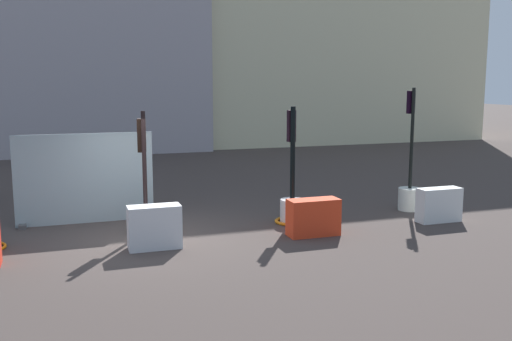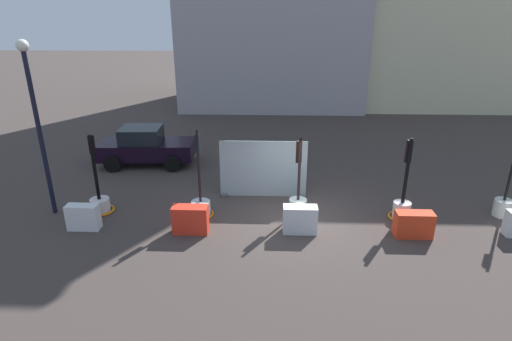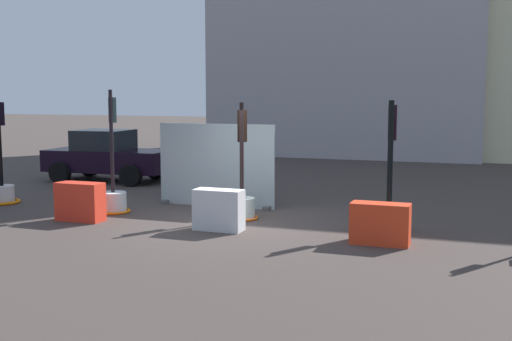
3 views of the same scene
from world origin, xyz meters
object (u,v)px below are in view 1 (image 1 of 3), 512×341
construction_barrier_2 (154,227)px  construction_barrier_4 (439,205)px  traffic_light_4 (410,186)px  construction_barrier_3 (313,217)px  traffic_light_3 (292,200)px  traffic_light_2 (146,210)px

construction_barrier_2 → construction_barrier_4: 6.71m
traffic_light_4 → construction_barrier_2: traffic_light_4 is taller
construction_barrier_3 → traffic_light_4: bearing=23.4°
construction_barrier_3 → construction_barrier_4: size_ratio=1.05×
traffic_light_4 → construction_barrier_4: 1.33m
traffic_light_3 → traffic_light_4: size_ratio=0.87×
traffic_light_4 → construction_barrier_4: (-0.07, -1.31, -0.21)m
traffic_light_2 → traffic_light_3: traffic_light_3 is taller
traffic_light_3 → traffic_light_2: bearing=175.6°
traffic_light_2 → construction_barrier_3: 3.67m
traffic_light_2 → construction_barrier_2: traffic_light_2 is taller
construction_barrier_2 → construction_barrier_3: (3.39, -0.13, -0.04)m
construction_barrier_2 → construction_barrier_3: size_ratio=0.93×
traffic_light_3 → construction_barrier_4: 3.48m
traffic_light_3 → traffic_light_4: traffic_light_4 is taller
traffic_light_2 → traffic_light_4: (6.76, 0.01, 0.13)m
construction_barrier_4 → traffic_light_2: bearing=169.0°
traffic_light_4 → construction_barrier_3: 3.70m
traffic_light_3 → construction_barrier_2: 3.56m
construction_barrier_2 → construction_barrier_3: bearing=-2.2°
traffic_light_4 → construction_barrier_4: bearing=-92.9°
traffic_light_2 → construction_barrier_2: size_ratio=2.56×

